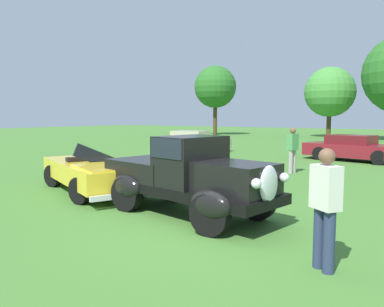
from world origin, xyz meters
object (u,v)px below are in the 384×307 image
(neighbor_convertible, at_px, (94,172))
(show_car_cream, at_px, (192,141))
(spectator_between_cars, at_px, (325,205))
(spectator_near_truck, at_px, (293,149))
(show_car_burgundy, at_px, (353,148))
(feature_pickup_truck, at_px, (188,175))

(neighbor_convertible, relative_size, show_car_cream, 1.03)
(show_car_cream, xyz_separation_m, spectator_between_cars, (11.60, -13.69, 0.31))
(neighbor_convertible, relative_size, spectator_near_truck, 2.81)
(show_car_burgundy, bearing_deg, spectator_near_truck, -100.98)
(neighbor_convertible, height_order, show_car_cream, neighbor_convertible)
(spectator_near_truck, bearing_deg, show_car_burgundy, 79.02)
(feature_pickup_truck, height_order, spectator_near_truck, feature_pickup_truck)
(show_car_burgundy, bearing_deg, neighbor_convertible, -110.15)
(neighbor_convertible, bearing_deg, spectator_between_cars, -15.50)
(neighbor_convertible, xyz_separation_m, show_car_burgundy, (4.38, 11.92, 0.02))
(neighbor_convertible, bearing_deg, spectator_near_truck, 63.00)
(spectator_between_cars, bearing_deg, neighbor_convertible, 164.50)
(neighbor_convertible, distance_m, spectator_between_cars, 7.04)
(show_car_burgundy, height_order, spectator_near_truck, spectator_near_truck)
(show_car_burgundy, xyz_separation_m, spectator_between_cars, (2.40, -13.80, 0.31))
(feature_pickup_truck, bearing_deg, show_car_burgundy, 86.26)
(feature_pickup_truck, distance_m, spectator_near_truck, 7.07)
(show_car_cream, height_order, spectator_between_cars, spectator_between_cars)
(show_car_cream, relative_size, spectator_between_cars, 2.72)
(show_car_cream, bearing_deg, show_car_burgundy, 0.72)
(show_car_burgundy, bearing_deg, show_car_cream, -179.28)
(feature_pickup_truck, bearing_deg, spectator_near_truck, 91.87)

